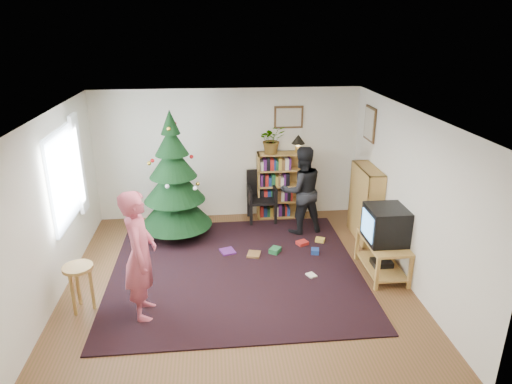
{
  "coord_description": "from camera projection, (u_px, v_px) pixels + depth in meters",
  "views": [
    {
      "loc": [
        -0.31,
        -5.92,
        3.64
      ],
      "look_at": [
        0.37,
        0.81,
        1.1
      ],
      "focal_mm": 32.0,
      "sensor_mm": 36.0,
      "label": 1
    }
  ],
  "objects": [
    {
      "name": "wall_left",
      "position": [
        51.0,
        210.0,
        6.15
      ],
      "size": [
        0.02,
        5.0,
        2.5
      ],
      "primitive_type": "cube",
      "color": "silver",
      "rests_on": "floor"
    },
    {
      "name": "floor_clutter",
      "position": [
        286.0,
        252.0,
        7.58
      ],
      "size": [
        1.83,
        1.31,
        0.08
      ],
      "color": "#A51E19",
      "rests_on": "rug"
    },
    {
      "name": "picture_back",
      "position": [
        289.0,
        117.0,
        8.55
      ],
      "size": [
        0.55,
        0.03,
        0.42
      ],
      "color": "#4C3319",
      "rests_on": "wall_back"
    },
    {
      "name": "tv_stand",
      "position": [
        383.0,
        254.0,
        6.92
      ],
      "size": [
        0.55,
        0.99,
        0.55
      ],
      "color": "#B78841",
      "rests_on": "floor"
    },
    {
      "name": "wall_back",
      "position": [
        228.0,
        154.0,
        8.71
      ],
      "size": [
        5.0,
        0.02,
        2.5
      ],
      "primitive_type": "cube",
      "color": "silver",
      "rests_on": "floor"
    },
    {
      "name": "armchair",
      "position": [
        261.0,
        193.0,
        8.8
      ],
      "size": [
        0.54,
        0.54,
        0.96
      ],
      "rotation": [
        0.0,
        0.0,
        0.03
      ],
      "color": "black",
      "rests_on": "rug"
    },
    {
      "name": "wall_front",
      "position": [
        252.0,
        308.0,
        4.05
      ],
      "size": [
        5.0,
        0.02,
        2.5
      ],
      "primitive_type": "cube",
      "color": "silver",
      "rests_on": "floor"
    },
    {
      "name": "person_standing",
      "position": [
        140.0,
        255.0,
        5.75
      ],
      "size": [
        0.44,
        0.65,
        1.74
      ],
      "primitive_type": "imported",
      "rotation": [
        0.0,
        0.0,
        1.61
      ],
      "color": "#AE4556",
      "rests_on": "rug"
    },
    {
      "name": "stool",
      "position": [
        79.0,
        276.0,
        5.97
      ],
      "size": [
        0.39,
        0.39,
        0.65
      ],
      "color": "#B78841",
      "rests_on": "floor"
    },
    {
      "name": "window_pane",
      "position": [
        63.0,
        178.0,
        6.62
      ],
      "size": [
        0.04,
        1.2,
        1.4
      ],
      "primitive_type": "cube",
      "color": "silver",
      "rests_on": "wall_left"
    },
    {
      "name": "ceiling",
      "position": [
        234.0,
        114.0,
        5.94
      ],
      "size": [
        5.0,
        5.0,
        0.0
      ],
      "primitive_type": "plane",
      "rotation": [
        3.14,
        0.0,
        0.0
      ],
      "color": "white",
      "rests_on": "wall_back"
    },
    {
      "name": "table_lamp",
      "position": [
        298.0,
        140.0,
        8.59
      ],
      "size": [
        0.26,
        0.26,
        0.34
      ],
      "color": "#A57F33",
      "rests_on": "bookshelf_back"
    },
    {
      "name": "christmas_tree",
      "position": [
        174.0,
        187.0,
        7.88
      ],
      "size": [
        1.26,
        1.26,
        2.29
      ],
      "rotation": [
        0.0,
        0.0,
        -0.38
      ],
      "color": "#3F2816",
      "rests_on": "rug"
    },
    {
      "name": "bookshelf_right",
      "position": [
        366.0,
        203.0,
        7.97
      ],
      "size": [
        0.3,
        0.95,
        1.3
      ],
      "rotation": [
        0.0,
        0.0,
        1.57
      ],
      "color": "#B78841",
      "rests_on": "floor"
    },
    {
      "name": "potted_plant",
      "position": [
        272.0,
        139.0,
        8.53
      ],
      "size": [
        0.54,
        0.49,
        0.53
      ],
      "primitive_type": "imported",
      "rotation": [
        0.0,
        0.0,
        0.18
      ],
      "color": "gray",
      "rests_on": "bookshelf_back"
    },
    {
      "name": "person_by_chair",
      "position": [
        301.0,
        190.0,
        8.14
      ],
      "size": [
        0.89,
        0.76,
        1.61
      ],
      "primitive_type": "imported",
      "rotation": [
        0.0,
        0.0,
        3.34
      ],
      "color": "black",
      "rests_on": "rug"
    },
    {
      "name": "bookshelf_back",
      "position": [
        282.0,
        184.0,
        8.86
      ],
      "size": [
        0.95,
        0.3,
        1.3
      ],
      "color": "#B78841",
      "rests_on": "floor"
    },
    {
      "name": "picture_right",
      "position": [
        370.0,
        124.0,
        8.0
      ],
      "size": [
        0.03,
        0.5,
        0.6
      ],
      "color": "#4C3319",
      "rests_on": "wall_right"
    },
    {
      "name": "wall_right",
      "position": [
        408.0,
        197.0,
        6.62
      ],
      "size": [
        0.02,
        5.0,
        2.5
      ],
      "primitive_type": "cube",
      "color": "silver",
      "rests_on": "floor"
    },
    {
      "name": "crt_tv",
      "position": [
        386.0,
        225.0,
        6.74
      ],
      "size": [
        0.56,
        0.61,
        0.53
      ],
      "color": "black",
      "rests_on": "tv_stand"
    },
    {
      "name": "rug",
      "position": [
        236.0,
        270.0,
        7.1
      ],
      "size": [
        3.8,
        3.6,
        0.02
      ],
      "primitive_type": "cube",
      "color": "black",
      "rests_on": "floor"
    },
    {
      "name": "curtain",
      "position": [
        79.0,
        164.0,
        7.28
      ],
      "size": [
        0.06,
        0.35,
        1.6
      ],
      "primitive_type": "cube",
      "color": "white",
      "rests_on": "wall_left"
    },
    {
      "name": "floor",
      "position": [
        237.0,
        280.0,
        6.82
      ],
      "size": [
        5.0,
        5.0,
        0.0
      ],
      "primitive_type": "plane",
      "color": "brown",
      "rests_on": "ground"
    }
  ]
}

